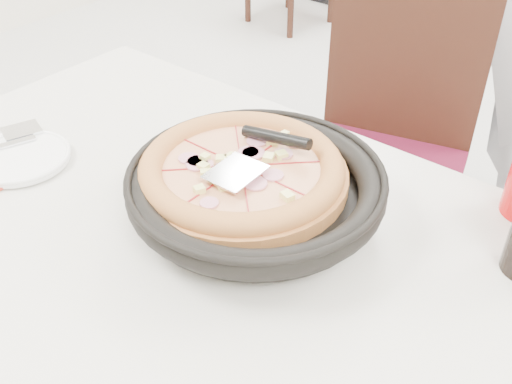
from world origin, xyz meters
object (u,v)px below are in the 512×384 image
Objects in this scene: side_plate at (21,158)px; main_table at (194,357)px; pizza_pan at (256,196)px; pizza at (242,177)px; chair_far at (378,166)px.

main_table is at bearing 13.29° from side_plate.
pizza is (-0.03, 0.01, 0.02)m from pizza_pan.
chair_far is 2.77× the size of pizza.
chair_far reaches higher than pizza_pan.
side_plate is (-0.44, -0.15, -0.03)m from pizza_pan.
main_table is at bearing 74.32° from chair_far.
pizza is at bearing 21.06° from side_plate.
pizza is 1.95× the size of side_plate.
chair_far is 5.40× the size of side_plate.
main_table is 0.44m from pizza_pan.
pizza_pan is (0.11, 0.07, 0.42)m from main_table.
pizza reaches higher than side_plate.
main_table is 0.51m from side_plate.
side_plate is at bearing 51.52° from chair_far.
side_plate is (-0.34, -0.78, 0.28)m from chair_far.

